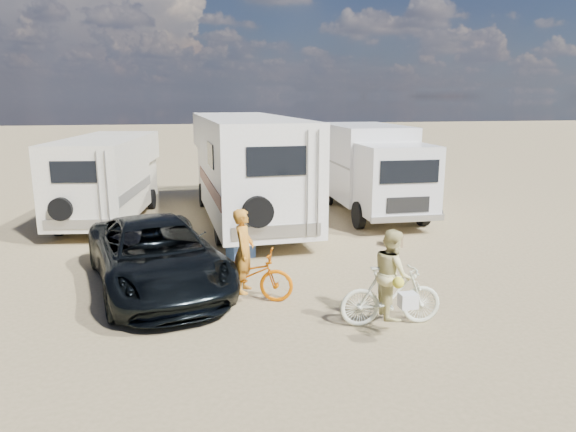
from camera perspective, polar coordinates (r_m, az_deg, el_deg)
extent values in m
plane|color=#9E895E|center=(10.96, 2.23, -8.48)|extent=(140.00, 140.00, 0.00)
imported|color=black|center=(11.43, -14.09, -4.13)|extent=(3.55, 5.62, 1.45)
imported|color=#C55800|center=(10.53, -4.77, -6.44)|extent=(2.07, 1.24, 1.03)
imported|color=silver|center=(9.55, 11.10, -8.49)|extent=(1.85, 0.64, 1.10)
imported|color=#C17922|center=(10.43, -4.80, -4.74)|extent=(0.57, 0.71, 1.68)
imported|color=beige|center=(9.47, 11.16, -7.13)|extent=(0.65, 0.81, 1.58)
imported|color=#232523|center=(17.88, 14.02, 0.94)|extent=(1.64, 1.27, 0.83)
cube|color=#345499|center=(13.34, -5.16, -3.47)|extent=(0.75, 0.67, 0.49)
cube|color=#9B7E5A|center=(14.65, 11.46, -2.52)|extent=(0.51, 0.51, 0.34)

